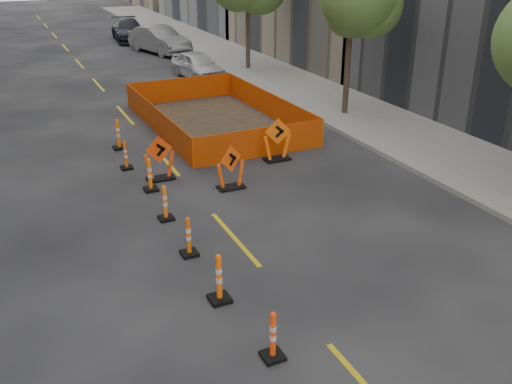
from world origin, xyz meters
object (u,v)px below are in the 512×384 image
chevron_sign_center (231,167)px  parked_car_mid (159,40)px  channelizer_3 (219,278)px  chevron_sign_left (159,158)px  parked_car_near (198,65)px  channelizer_2 (273,335)px  channelizer_8 (118,134)px  parked_car_far (129,30)px  channelizer_5 (165,203)px  channelizer_6 (150,174)px  chevron_sign_right (277,140)px  channelizer_7 (126,155)px  channelizer_4 (189,236)px

chevron_sign_center → parked_car_mid: bearing=55.7°
channelizer_3 → chevron_sign_left: (0.71, 6.82, 0.17)m
chevron_sign_left → parked_car_near: size_ratio=0.35×
channelizer_2 → channelizer_8: channelizer_8 is taller
channelizer_2 → channelizer_3: 2.05m
parked_car_near → parked_car_far: parked_car_far is taller
channelizer_5 → parked_car_mid: (6.64, 23.68, 0.35)m
channelizer_6 → channelizer_8: size_ratio=0.93×
chevron_sign_left → parked_car_far: bearing=73.5°
chevron_sign_right → parked_car_far: bearing=99.0°
channelizer_2 → channelizer_3: size_ratio=0.90×
channelizer_8 → chevron_sign_right: chevron_sign_right is taller
channelizer_7 → channelizer_8: bearing=84.1°
channelizer_4 → channelizer_6: bearing=87.5°
channelizer_4 → channelizer_8: size_ratio=0.90×
channelizer_3 → parked_car_mid: (6.71, 27.76, 0.29)m
channelizer_2 → channelizer_6: 8.16m
channelizer_6 → chevron_sign_left: (0.50, 0.70, 0.20)m
channelizer_5 → chevron_sign_right: 5.43m
channelizer_6 → chevron_sign_left: bearing=54.6°
channelizer_2 → parked_car_near: (6.28, 21.72, 0.20)m
channelizer_2 → channelizer_8: size_ratio=0.89×
channelizer_2 → chevron_sign_left: bearing=86.8°
channelizer_8 → parked_car_mid: bearing=69.6°
parked_car_mid → parked_car_far: 5.77m
channelizer_2 → parked_car_far: bearing=80.7°
channelizer_2 → channelizer_5: (-0.14, 6.12, 0.00)m
channelizer_3 → channelizer_5: (0.07, 4.08, -0.05)m
channelizer_8 → parked_car_far: parked_car_far is taller
channelizer_4 → chevron_sign_left: chevron_sign_left is taller
chevron_sign_right → parked_car_far: 26.71m
chevron_sign_left → chevron_sign_right: (4.04, -0.01, 0.02)m
channelizer_7 → parked_car_mid: 20.73m
channelizer_6 → channelizer_7: size_ratio=1.08×
chevron_sign_right → parked_car_far: size_ratio=0.28×
chevron_sign_center → chevron_sign_right: size_ratio=0.93×
channelizer_6 → parked_car_far: size_ratio=0.20×
channelizer_4 → parked_car_far: parked_car_far is taller
chevron_sign_center → channelizer_5: bearing=-176.9°
chevron_sign_left → chevron_sign_right: chevron_sign_right is taller
chevron_sign_center → parked_car_far: parked_car_far is taller
channelizer_6 → channelizer_7: (-0.25, 2.04, -0.04)m
channelizer_8 → parked_car_far: (5.86, 23.29, 0.20)m
chevron_sign_right → channelizer_6: bearing=-159.6°
channelizer_4 → channelizer_5: (0.04, 2.04, -0.00)m
channelizer_7 → chevron_sign_left: size_ratio=0.66×
chevron_sign_right → channelizer_5: bearing=-138.0°
channelizer_2 → chevron_sign_right: size_ratio=0.67×
channelizer_4 → channelizer_5: 2.04m
chevron_sign_right → parked_car_mid: 21.03m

